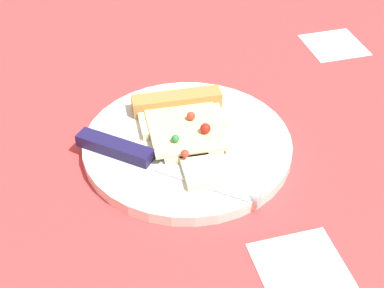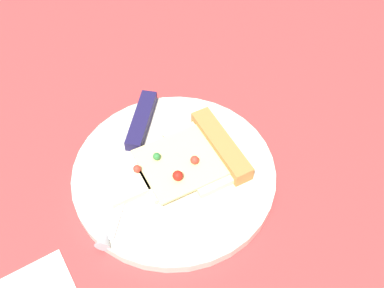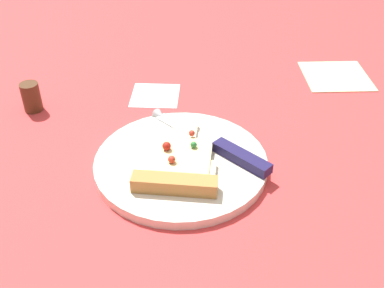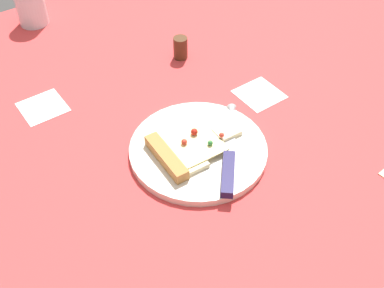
{
  "view_description": "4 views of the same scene",
  "coord_description": "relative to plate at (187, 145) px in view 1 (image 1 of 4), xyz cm",
  "views": [
    {
      "loc": [
        -44.61,
        17.27,
        46.85
      ],
      "look_at": [
        4.99,
        3.69,
        3.84
      ],
      "focal_mm": 52.81,
      "sensor_mm": 36.0,
      "label": 1
    },
    {
      "loc": [
        -6.24,
        -25.59,
        48.57
      ],
      "look_at": [
        11.77,
        4.12,
        4.01
      ],
      "focal_mm": 41.14,
      "sensor_mm": 36.0,
      "label": 2
    },
    {
      "loc": [
        63.41,
        7.74,
        45.06
      ],
      "look_at": [
        6.39,
        4.93,
        2.87
      ],
      "focal_mm": 43.1,
      "sensor_mm": 36.0,
      "label": 3
    },
    {
      "loc": [
        46.38,
        54.23,
        66.36
      ],
      "look_at": [
        10.47,
        4.0,
        3.99
      ],
      "focal_mm": 44.5,
      "sensor_mm": 36.0,
      "label": 4
    }
  ],
  "objects": [
    {
      "name": "ground_plane",
      "position": [
        -8.51,
        -3.33,
        -2.25
      ],
      "size": [
        140.4,
        140.4,
        3.0
      ],
      "color": "#D13838",
      "rests_on": "ground"
    },
    {
      "name": "knife",
      "position": [
        -2.9,
        5.74,
        1.36
      ],
      "size": [
        17.33,
        19.49,
        2.45
      ],
      "rotation": [
        0.0,
        0.0,
        2.43
      ],
      "color": "silver",
      "rests_on": "plate"
    },
    {
      "name": "plate",
      "position": [
        0.0,
        0.0,
        0.0
      ],
      "size": [
        26.44,
        26.44,
        1.51
      ],
      "primitive_type": "cylinder",
      "color": "silver",
      "rests_on": "ground_plane"
    },
    {
      "name": "pizza_slice",
      "position": [
        2.58,
        -0.16,
        1.55
      ],
      "size": [
        17.82,
        12.13,
        2.62
      ],
      "rotation": [
        0.0,
        0.0,
        1.51
      ],
      "color": "beige",
      "rests_on": "plate"
    }
  ]
}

